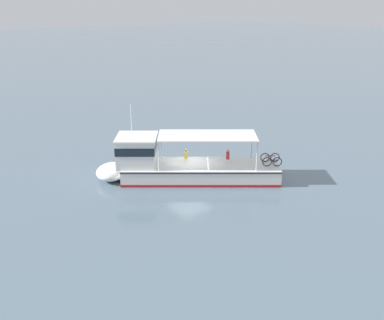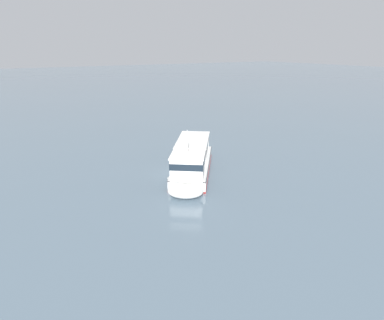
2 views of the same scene
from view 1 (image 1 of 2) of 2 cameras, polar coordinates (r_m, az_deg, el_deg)
name	(u,v)px [view 1 (image 1 of 2)]	position (r m, az deg, el deg)	size (l,w,h in m)	color
ground_plane	(189,175)	(32.79, -0.33, -1.93)	(400.00, 400.00, 0.00)	slate
ferry_main	(177,165)	(31.83, -1.83, -0.65)	(10.22, 11.95, 5.32)	white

